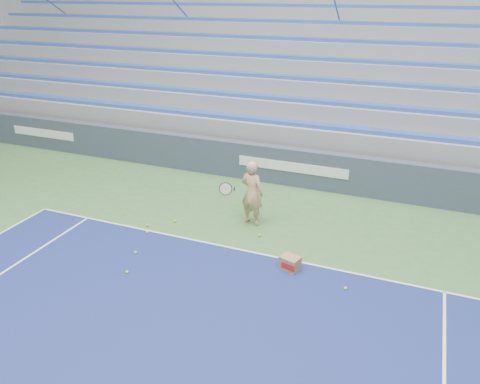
% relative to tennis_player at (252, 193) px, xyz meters
% --- Properties ---
extents(sponsor_barrier, '(30.00, 0.32, 1.10)m').
position_rel_tennis_player_xyz_m(sponsor_barrier, '(0.26, 2.71, -0.25)').
color(sponsor_barrier, '#364052').
rests_on(sponsor_barrier, ground).
extents(bleachers, '(31.00, 9.15, 7.30)m').
position_rel_tennis_player_xyz_m(bleachers, '(0.25, 8.43, 1.55)').
color(bleachers, gray).
rests_on(bleachers, ground).
extents(tennis_player, '(0.93, 0.87, 1.60)m').
position_rel_tennis_player_xyz_m(tennis_player, '(0.00, 0.00, 0.00)').
color(tennis_player, tan).
rests_on(tennis_player, ground).
extents(ball_box, '(0.45, 0.39, 0.29)m').
position_rel_tennis_player_xyz_m(ball_box, '(1.44, -1.61, -0.66)').
color(ball_box, olive).
rests_on(ball_box, ground).
extents(tennis_ball_0, '(0.07, 0.07, 0.07)m').
position_rel_tennis_player_xyz_m(tennis_ball_0, '(-2.26, -1.10, -0.77)').
color(tennis_ball_0, '#ABDF2D').
rests_on(tennis_ball_0, ground).
extents(tennis_ball_1, '(0.07, 0.07, 0.07)m').
position_rel_tennis_player_xyz_m(tennis_ball_1, '(-2.07, -1.40, -0.77)').
color(tennis_ball_1, '#ABDF2D').
rests_on(tennis_ball_1, ground).
extents(tennis_ball_2, '(0.07, 0.07, 0.07)m').
position_rel_tennis_player_xyz_m(tennis_ball_2, '(2.62, -1.90, -0.77)').
color(tennis_ball_2, '#ABDF2D').
rests_on(tennis_ball_2, ground).
extents(tennis_ball_3, '(0.07, 0.07, 0.07)m').
position_rel_tennis_player_xyz_m(tennis_ball_3, '(-1.75, -0.65, -0.77)').
color(tennis_ball_3, '#ABDF2D').
rests_on(tennis_ball_3, ground).
extents(tennis_ball_4, '(0.07, 0.07, 0.07)m').
position_rel_tennis_player_xyz_m(tennis_ball_4, '(1.20, -1.20, -0.77)').
color(tennis_ball_4, '#ABDF2D').
rests_on(tennis_ball_4, ground).
extents(tennis_ball_5, '(0.07, 0.07, 0.07)m').
position_rel_tennis_player_xyz_m(tennis_ball_5, '(-1.54, -2.98, -0.77)').
color(tennis_ball_5, '#ABDF2D').
rests_on(tennis_ball_5, ground).
extents(tennis_ball_6, '(0.07, 0.07, 0.07)m').
position_rel_tennis_player_xyz_m(tennis_ball_6, '(-1.81, -2.27, -0.77)').
color(tennis_ball_6, '#ABDF2D').
rests_on(tennis_ball_6, ground).
extents(tennis_ball_7, '(0.07, 0.07, 0.07)m').
position_rel_tennis_player_xyz_m(tennis_ball_7, '(0.41, -0.55, -0.77)').
color(tennis_ball_7, '#ABDF2D').
rests_on(tennis_ball_7, ground).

